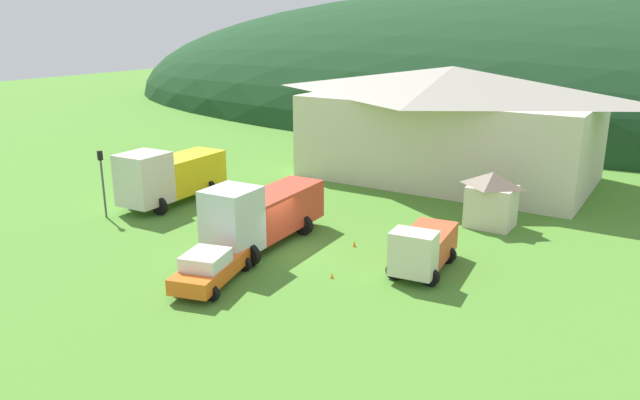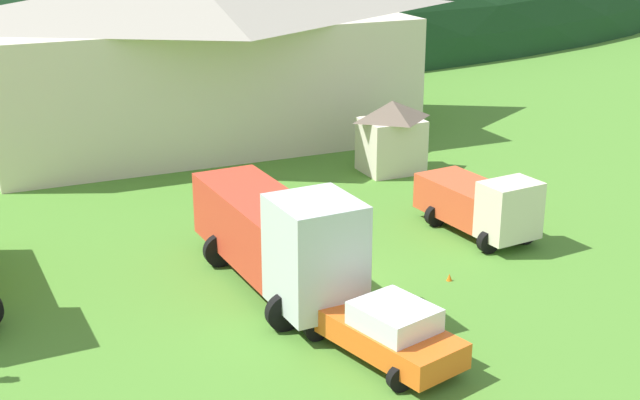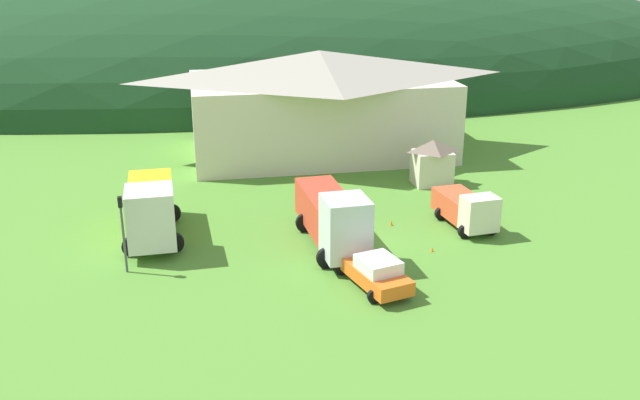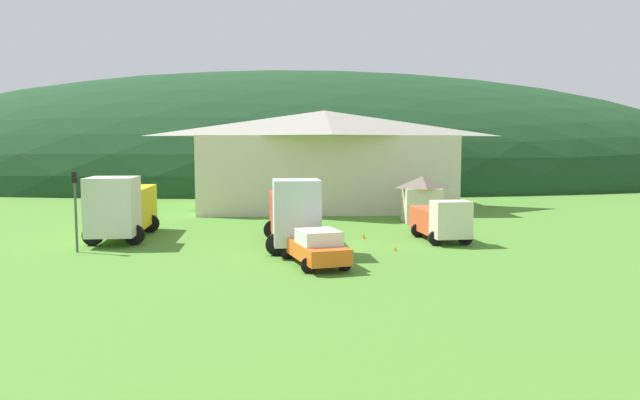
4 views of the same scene
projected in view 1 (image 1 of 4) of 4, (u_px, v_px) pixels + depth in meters
The scene contains 11 objects.
ground_plane at pixel (288, 251), 30.91m from camera, with size 200.00×200.00×0.00m, color #4C842D.
forested_hill_backdrop at pixel (545, 113), 77.69m from camera, with size 131.85×60.00×31.38m, color #193D1E.
depot_building at pixel (450, 121), 44.45m from camera, with size 21.57×12.61×8.20m.
play_shed_cream at pixel (492, 199), 34.25m from camera, with size 2.74×2.28×3.21m.
flatbed_truck_yellow at pixel (169, 175), 38.53m from camera, with size 3.45×7.80×3.68m.
tow_truck_silver at pixel (261, 213), 31.09m from camera, with size 3.31×8.44×3.72m.
light_truck_cream at pixel (423, 247), 28.19m from camera, with size 2.77×5.08×2.40m.
service_pickup_orange at pixel (211, 267), 26.87m from camera, with size 3.08×5.21×1.66m.
traffic_light_west at pixel (102, 177), 35.60m from camera, with size 0.20×0.32×4.06m.
traffic_cone_near_pickup at pixel (332, 278), 27.69m from camera, with size 0.36×0.36×0.47m, color orange.
traffic_cone_mid_row at pixel (354, 247), 31.57m from camera, with size 0.36×0.36×0.62m, color orange.
Camera 1 is at (16.72, -23.63, 11.29)m, focal length 33.99 mm.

